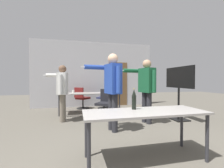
# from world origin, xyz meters

# --- Properties ---
(back_wall) EXTENTS (5.51, 0.12, 2.97)m
(back_wall) POSITION_xyz_m (0.03, 5.44, 1.47)
(back_wall) COLOR #BCBCC1
(back_wall) RESTS_ON ground_plane
(conference_table_near) EXTENTS (1.83, 0.66, 0.73)m
(conference_table_near) POSITION_xyz_m (0.19, 0.56, 0.66)
(conference_table_near) COLOR gray
(conference_table_near) RESTS_ON ground_plane
(conference_table_far) EXTENTS (2.21, 0.77, 0.73)m
(conference_table_far) POSITION_xyz_m (-0.35, 4.04, 0.67)
(conference_table_far) COLOR gray
(conference_table_far) RESTS_ON ground_plane
(tv_screen) EXTENTS (0.44, 1.23, 1.60)m
(tv_screen) POSITION_xyz_m (2.21, 2.45, 1.02)
(tv_screen) COLOR black
(tv_screen) RESTS_ON ground_plane
(person_far_watching) EXTENTS (0.91, 0.66, 1.77)m
(person_far_watching) POSITION_xyz_m (1.08, 2.34, 1.07)
(person_far_watching) COLOR #28282D
(person_far_watching) RESTS_ON ground_plane
(person_left_plaid) EXTENTS (0.91, 0.66, 1.82)m
(person_left_plaid) POSITION_xyz_m (0.00, 1.92, 1.10)
(person_left_plaid) COLOR #28282D
(person_left_plaid) RESTS_ON ground_plane
(person_near_casual) EXTENTS (0.75, 0.72, 1.64)m
(person_near_casual) POSITION_xyz_m (-1.23, 3.07, 0.98)
(person_near_casual) COLOR slate
(person_near_casual) RESTS_ON ground_plane
(office_chair_mid_tucked) EXTENTS (0.65, 0.68, 0.90)m
(office_chair_mid_tucked) POSITION_xyz_m (0.07, 3.27, 0.42)
(office_chair_mid_tucked) COLOR black
(office_chair_mid_tucked) RESTS_ON ground_plane
(office_chair_near_pushed) EXTENTS (0.68, 0.69, 0.90)m
(office_chair_near_pushed) POSITION_xyz_m (-0.62, 4.87, 0.42)
(office_chair_near_pushed) COLOR black
(office_chair_near_pushed) RESTS_ON ground_plane
(office_chair_side_rolled) EXTENTS (0.69, 0.68, 0.91)m
(office_chair_side_rolled) POSITION_xyz_m (0.36, 4.74, 0.42)
(office_chair_side_rolled) COLOR black
(office_chair_side_rolled) RESTS_ON ground_plane
(beer_bottle) EXTENTS (0.07, 0.07, 0.33)m
(beer_bottle) POSITION_xyz_m (0.07, 0.72, 0.89)
(beer_bottle) COLOR black
(beer_bottle) RESTS_ON conference_table_near
(drink_cup) EXTENTS (0.09, 0.09, 0.09)m
(drink_cup) POSITION_xyz_m (-0.94, 4.21, 0.78)
(drink_cup) COLOR silver
(drink_cup) RESTS_ON conference_table_far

